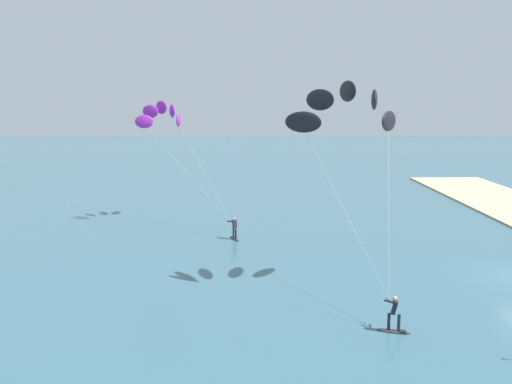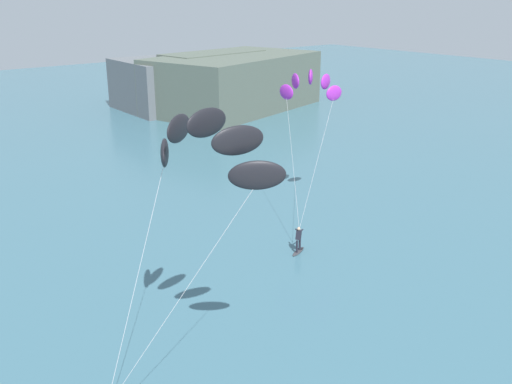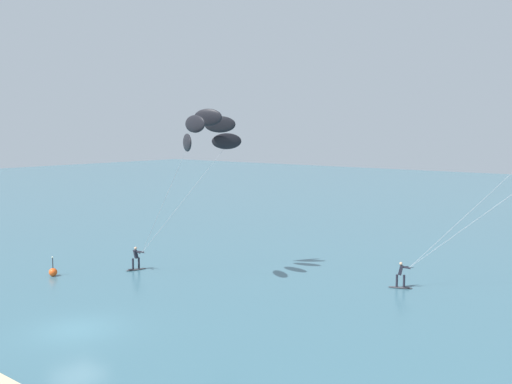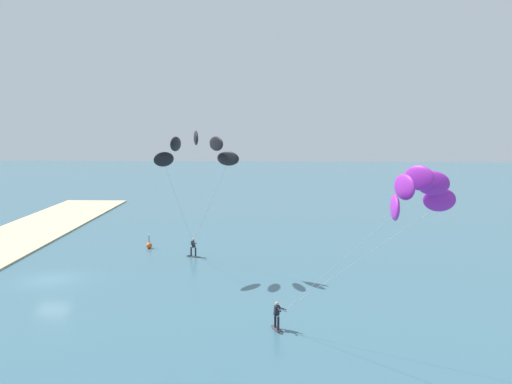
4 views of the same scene
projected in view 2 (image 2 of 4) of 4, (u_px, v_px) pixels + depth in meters
kitesurfer_nearshore at (204, 153)px, 21.70m from camera, size 7.86×6.42×11.29m
kitesurfer_mid_water at (310, 91)px, 41.08m from camera, size 9.29×8.57×10.14m
distant_headland at (215, 82)px, 79.83m from camera, size 26.32×21.88×7.39m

